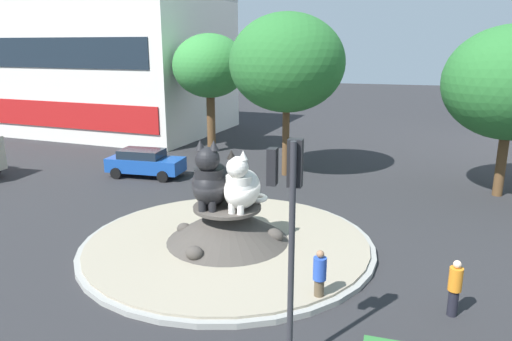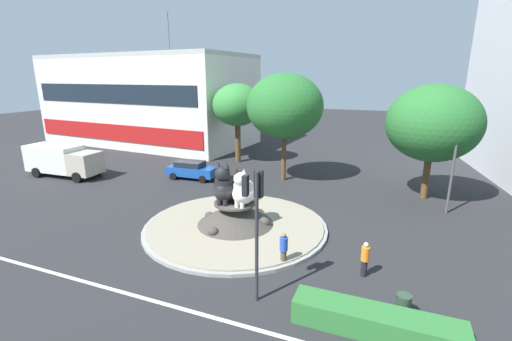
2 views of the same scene
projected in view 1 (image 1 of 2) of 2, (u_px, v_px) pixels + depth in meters
The scene contains 12 objects.
ground_plane at pixel (228, 246), 17.93m from camera, with size 160.00×160.00×0.00m, color #28282B.
roundabout_island at pixel (228, 233), 17.80m from camera, with size 10.89×10.89×1.62m.
cat_statue_black at pixel (211, 181), 17.35m from camera, with size 1.74×2.75×2.54m.
cat_statue_white at pixel (242, 187), 17.02m from camera, with size 1.34×2.17×2.24m.
traffic_light_mast at pixel (289, 206), 10.37m from camera, with size 0.71×0.55×5.41m.
shophouse_block at pixel (71, 64), 42.75m from camera, with size 28.14×15.02×15.94m.
broadleaf_tree_behind_island at pixel (287, 63), 26.19m from camera, with size 6.37×6.37×9.09m.
second_tree_near_tower at pixel (512, 83), 22.60m from camera, with size 6.40×6.40×8.32m.
third_tree_left at pixel (210, 66), 32.34m from camera, with size 5.05×5.05×8.10m.
pedestrian_blue_shirt at pixel (320, 276), 13.77m from camera, with size 0.39×0.39×1.68m.
pedestrian_orange_shirt at pixel (455, 287), 13.17m from camera, with size 0.37×0.37×1.67m.
sedan_on_far_lane at pixel (145, 162), 27.26m from camera, with size 4.39×2.11×1.58m.
Camera 1 is at (5.79, -15.60, 7.35)m, focal length 33.49 mm.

